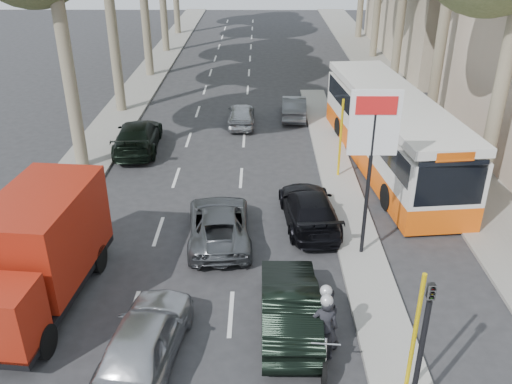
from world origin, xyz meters
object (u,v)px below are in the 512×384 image
silver_hatchback (145,338)px  dark_hatchback (290,306)px  motorcycle (324,324)px  red_truck (37,251)px  city_bus (390,129)px

silver_hatchback → dark_hatchback: silver_hatchback is taller
motorcycle → red_truck: bearing=169.5°
silver_hatchback → dark_hatchback: size_ratio=0.97×
city_bus → motorcycle: (-4.07, -11.87, -0.83)m
dark_hatchback → city_bus: bearing=-114.2°
red_truck → motorcycle: bearing=-9.9°
city_bus → motorcycle: 12.58m
motorcycle → silver_hatchback: bearing=-171.4°
silver_hatchback → dark_hatchback: bearing=-153.0°
red_truck → city_bus: (11.87, 9.77, 0.07)m
silver_hatchback → motorcycle: 4.45m
city_bus → motorcycle: size_ratio=5.43×
red_truck → motorcycle: (7.80, -2.10, -0.76)m
red_truck → silver_hatchback: bearing=-30.4°
dark_hatchback → red_truck: red_truck is taller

